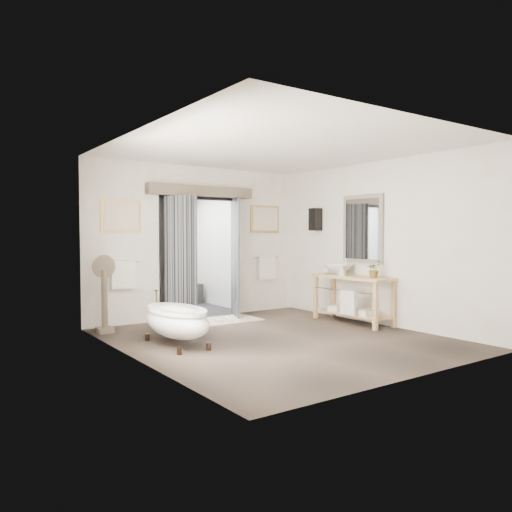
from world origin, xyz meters
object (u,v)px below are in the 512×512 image
Objects in this scene: clawfoot_tub at (176,320)px; basin at (339,270)px; rug at (226,320)px; vanity at (352,295)px.

basin reaches higher than clawfoot_tub.
basin reaches higher than rug.
basin is at bearing -33.40° from rug.
rug is at bearing 39.27° from clawfoot_tub.
vanity is 0.59m from basin.
rug is 2.23× the size of basin.
basin reaches higher than vanity.
clawfoot_tub is at bearing 177.33° from vanity.
rug is (1.70, 1.39, -0.35)m from clawfoot_tub.
clawfoot_tub is 2.22m from rug.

